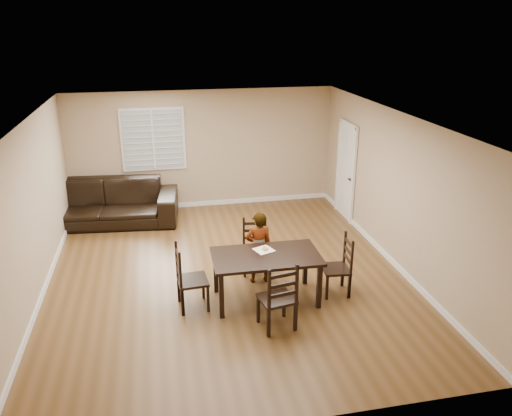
# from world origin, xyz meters

# --- Properties ---
(ground) EXTENTS (7.00, 7.00, 0.00)m
(ground) POSITION_xyz_m (0.00, 0.00, 0.00)
(ground) COLOR brown
(ground) RESTS_ON ground
(room) EXTENTS (6.04, 7.04, 2.72)m
(room) POSITION_xyz_m (0.04, 0.18, 1.81)
(room) COLOR tan
(room) RESTS_ON ground
(dining_table) EXTENTS (1.66, 0.95, 0.77)m
(dining_table) POSITION_xyz_m (0.48, -0.93, 0.68)
(dining_table) COLOR black
(dining_table) RESTS_ON ground
(chair_near) EXTENTS (0.48, 0.46, 0.96)m
(chair_near) POSITION_xyz_m (0.52, 0.11, 0.43)
(chair_near) COLOR black
(chair_near) RESTS_ON ground
(chair_far) EXTENTS (0.55, 0.52, 1.05)m
(chair_far) POSITION_xyz_m (0.49, -1.81, 0.48)
(chair_far) COLOR black
(chair_far) RESTS_ON ground
(chair_left) EXTENTS (0.47, 0.50, 1.05)m
(chair_left) POSITION_xyz_m (-0.78, -0.92, 0.48)
(chair_left) COLOR black
(chair_left) RESTS_ON ground
(chair_right) EXTENTS (0.45, 0.48, 0.99)m
(chair_right) POSITION_xyz_m (1.74, -0.96, 0.45)
(chair_right) COLOR black
(chair_right) RESTS_ON ground
(child) EXTENTS (0.46, 0.31, 1.24)m
(child) POSITION_xyz_m (0.49, -0.33, 0.62)
(child) COLOR gray
(child) RESTS_ON ground
(napkin) EXTENTS (0.35, 0.35, 0.00)m
(napkin) POSITION_xyz_m (0.49, -0.74, 0.77)
(napkin) COLOR white
(napkin) RESTS_ON dining_table
(donut) EXTENTS (0.11, 0.11, 0.04)m
(donut) POSITION_xyz_m (0.51, -0.74, 0.80)
(donut) COLOR #DC9B4F
(donut) RESTS_ON napkin
(sofa) EXTENTS (3.24, 1.53, 0.91)m
(sofa) POSITION_xyz_m (-2.25, 2.86, 0.46)
(sofa) COLOR black
(sofa) RESTS_ON ground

